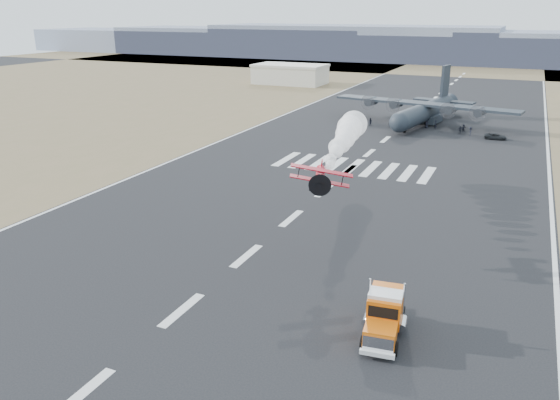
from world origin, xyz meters
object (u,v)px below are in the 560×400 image
Objects in this scene: hangar_left at (290,74)px; aerobatic_biplane at (320,176)px; transport_aircraft at (426,110)px; crew_g at (390,123)px; crew_b at (370,122)px; crew_c at (470,131)px; support_vehicle at (495,136)px; crew_h at (403,126)px; crew_a at (436,125)px; crew_e at (427,124)px; crew_f at (463,128)px; crew_d at (460,130)px; semi_truck at (385,313)px.

hangar_left is 3.87× the size of aerobatic_biplane.
crew_g is (-6.39, -7.89, -2.22)m from transport_aircraft.
crew_c is (21.43, -1.57, 0.02)m from crew_b.
support_vehicle is 2.40× the size of crew_g.
hangar_left reaches higher than crew_h.
crew_e is (-1.95, 0.25, -0.13)m from crew_a.
crew_e is (1.20, -5.37, -2.32)m from transport_aircraft.
crew_f is at bearing 56.23° from support_vehicle.
hangar_left is 89.52m from crew_d.
crew_f is at bearing -42.22° from hangar_left.
hangar_left is at bearing 104.52° from aerobatic_biplane.
crew_f reaches higher than support_vehicle.
crew_g reaches higher than crew_f.
semi_truck is 5.27× the size of crew_e.
transport_aircraft reaches higher than hangar_left.
crew_b is 0.99× the size of crew_g.
transport_aircraft is at bearing 91.17° from semi_truck.
semi_truck is at bearing -71.99° from transport_aircraft.
crew_d is (-7.12, 2.22, 0.29)m from support_vehicle.
aerobatic_biplane is 0.15× the size of transport_aircraft.
semi_truck is 0.20× the size of transport_aircraft.
hangar_left is 157.24m from semi_truck.
aerobatic_biplane is at bearing -44.07° from crew_g.
aerobatic_biplane is (58.54, -129.15, 5.05)m from hangar_left.
transport_aircraft reaches higher than aerobatic_biplane.
crew_f is at bearing 85.55° from semi_truck.
crew_a is at bearing 89.56° from semi_truck.
crew_d is 0.94× the size of crew_h.
semi_truck reaches higher than support_vehicle.
support_vehicle is at bearing -41.57° from hangar_left.
transport_aircraft is 6.80m from crew_a.
support_vehicle is (71.99, -63.85, -2.81)m from hangar_left.
crew_e is at bearing 78.08° from crew_a.
crew_e reaches higher than support_vehicle.
crew_e is 6.32m from crew_h.
hangar_left is 13.56× the size of crew_c.
crew_a reaches higher than crew_e.
semi_truck is at bearing 178.33° from support_vehicle.
crew_g is at bearing -114.60° from crew_c.
support_vehicle is 2.41× the size of crew_d.
semi_truck is 1.33× the size of aerobatic_biplane.
crew_h reaches higher than crew_c.
aerobatic_biplane is at bearing -111.79° from crew_d.
transport_aircraft is 26.16× the size of crew_e.
crew_f is 0.87× the size of crew_h.
crew_h reaches higher than support_vehicle.
semi_truck reaches higher than crew_a.
crew_d is 15.06m from crew_g.
transport_aircraft reaches higher than crew_h.
support_vehicle is at bearing 30.43° from crew_g.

